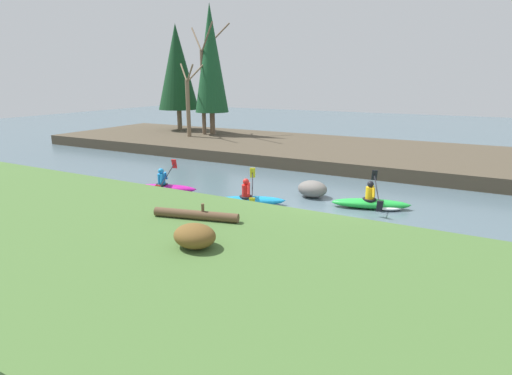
{
  "coord_description": "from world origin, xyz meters",
  "views": [
    {
      "loc": [
        4.07,
        -12.46,
        4.43
      ],
      "look_at": [
        -2.65,
        0.21,
        0.55
      ],
      "focal_mm": 28.0,
      "sensor_mm": 36.0,
      "label": 1
    }
  ],
  "objects_px": {
    "kayaker_lead": "(374,203)",
    "boulder_midstream": "(312,189)",
    "driftwood_log": "(196,215)",
    "kayaker_middle": "(248,199)",
    "kayaker_trailing": "(166,188)"
  },
  "relations": [
    {
      "from": "kayaker_lead",
      "to": "boulder_midstream",
      "type": "relative_size",
      "value": 2.39
    },
    {
      "from": "kayaker_lead",
      "to": "boulder_midstream",
      "type": "xyz_separation_m",
      "value": [
        -2.44,
        0.34,
        0.13
      ]
    },
    {
      "from": "driftwood_log",
      "to": "kayaker_middle",
      "type": "bearing_deg",
      "value": 86.09
    },
    {
      "from": "kayaker_middle",
      "to": "kayaker_lead",
      "type": "bearing_deg",
      "value": -4.6
    },
    {
      "from": "kayaker_lead",
      "to": "boulder_midstream",
      "type": "height_order",
      "value": "kayaker_lead"
    },
    {
      "from": "kayaker_lead",
      "to": "driftwood_log",
      "type": "bearing_deg",
      "value": -138.72
    },
    {
      "from": "kayaker_trailing",
      "to": "boulder_midstream",
      "type": "relative_size",
      "value": 2.38
    },
    {
      "from": "kayaker_lead",
      "to": "kayaker_trailing",
      "type": "relative_size",
      "value": 1.0
    },
    {
      "from": "kayaker_lead",
      "to": "kayaker_trailing",
      "type": "height_order",
      "value": "same"
    },
    {
      "from": "kayaker_lead",
      "to": "boulder_midstream",
      "type": "distance_m",
      "value": 2.46
    },
    {
      "from": "kayaker_middle",
      "to": "driftwood_log",
      "type": "bearing_deg",
      "value": -108.23
    },
    {
      "from": "kayaker_middle",
      "to": "kayaker_trailing",
      "type": "bearing_deg",
      "value": 153.3
    },
    {
      "from": "driftwood_log",
      "to": "kayaker_trailing",
      "type": "bearing_deg",
      "value": 124.56
    },
    {
      "from": "kayaker_trailing",
      "to": "kayaker_lead",
      "type": "bearing_deg",
      "value": -7.02
    },
    {
      "from": "kayaker_middle",
      "to": "boulder_midstream",
      "type": "bearing_deg",
      "value": 23.47
    }
  ]
}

